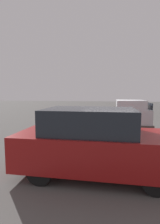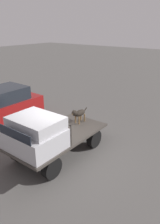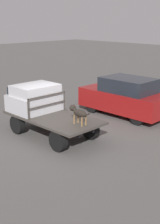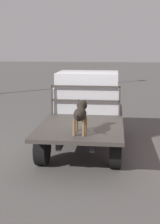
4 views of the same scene
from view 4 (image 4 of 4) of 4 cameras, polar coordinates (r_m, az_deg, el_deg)
The scene contains 5 objects.
ground_plane at distance 7.85m, azimuth 0.74°, elevation -6.59°, with size 80.00×80.00×0.00m, color #514F4C.
flatbed_truck at distance 7.69m, azimuth 0.76°, elevation -2.61°, with size 3.81×1.88×0.77m.
truck_cab at distance 8.61m, azimuth 1.50°, elevation 3.74°, with size 1.48×1.76×1.04m.
truck_headboard at distance 7.84m, azimuth 1.00°, elevation 3.00°, with size 0.04×1.76×0.76m.
dog at distance 6.31m, azimuth 0.10°, elevation -0.13°, with size 0.99×0.25×0.66m.
Camera 4 is at (-7.40, -0.75, 2.53)m, focal length 50.00 mm.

